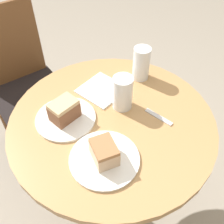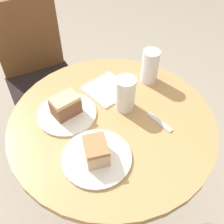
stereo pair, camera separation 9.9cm
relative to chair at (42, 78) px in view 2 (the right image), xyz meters
The scene contains 11 objects.
ground_plane 0.89m from the chair, 88.78° to the right, with size 8.00×8.00×0.00m, color gray.
table 0.76m from the chair, 88.78° to the right, with size 0.81×0.81×0.77m.
chair is the anchor object (origin of this frame).
plate_near 0.93m from the chair, 98.50° to the right, with size 0.24×0.24×0.01m.
plate_far 0.71m from the chair, 100.39° to the right, with size 0.23×0.23×0.01m.
cake_slice_near 0.94m from the chair, 98.50° to the right, with size 0.10×0.12×0.07m.
cake_slice_far 0.73m from the chair, 100.39° to the right, with size 0.11×0.08×0.08m.
glass_lemonade 0.82m from the chair, 82.45° to the right, with size 0.08×0.08×0.14m.
glass_water 0.80m from the chair, 66.36° to the right, with size 0.07×0.07×0.15m.
napkin_stack 0.68m from the chair, 80.83° to the right, with size 0.19×0.19×0.01m.
spoon 0.93m from the chair, 79.90° to the right, with size 0.03×0.12×0.00m.
Camera 2 is at (-0.39, -0.56, 1.53)m, focal length 42.00 mm.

